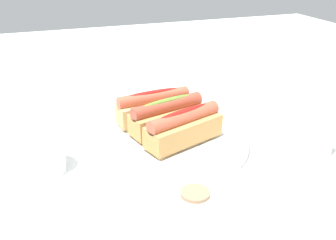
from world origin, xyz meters
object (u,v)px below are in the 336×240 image
(hotdog_back, at_px, (168,116))
(hotdog_side, at_px, (184,127))
(hotdog_front, at_px, (154,107))
(napkin_box, at_px, (305,123))
(serving_bowl, at_px, (168,137))
(water_glass, at_px, (44,151))

(hotdog_back, bearing_deg, hotdog_side, 102.05)
(hotdog_back, distance_m, hotdog_side, 0.06)
(hotdog_front, relative_size, napkin_box, 1.03)
(serving_bowl, distance_m, hotdog_side, 0.07)
(serving_bowl, bearing_deg, hotdog_back, 157.89)
(serving_bowl, relative_size, hotdog_back, 2.04)
(serving_bowl, distance_m, hotdog_back, 0.04)
(hotdog_front, distance_m, napkin_box, 0.29)
(hotdog_front, xyz_separation_m, water_glass, (0.22, 0.07, -0.02))
(serving_bowl, relative_size, hotdog_front, 2.09)
(hotdog_front, height_order, hotdog_side, same)
(hotdog_side, height_order, water_glass, hotdog_side)
(hotdog_side, bearing_deg, hotdog_front, -77.95)
(water_glass, bearing_deg, hotdog_back, -175.91)
(hotdog_back, bearing_deg, napkin_box, 147.94)
(serving_bowl, distance_m, water_glass, 0.23)
(hotdog_front, bearing_deg, serving_bowl, 102.05)
(serving_bowl, height_order, water_glass, water_glass)
(hotdog_front, xyz_separation_m, hotdog_side, (-0.02, 0.11, 0.00))
(hotdog_back, distance_m, napkin_box, 0.25)
(hotdog_front, relative_size, water_glass, 1.71)
(hotdog_side, bearing_deg, serving_bowl, -77.95)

